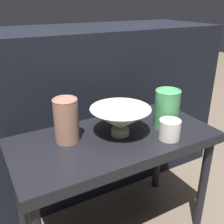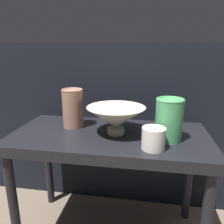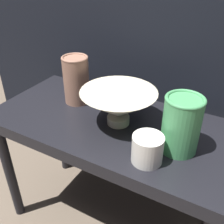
{
  "view_description": "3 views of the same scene",
  "coord_description": "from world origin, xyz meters",
  "px_view_note": "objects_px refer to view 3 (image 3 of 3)",
  "views": [
    {
      "loc": [
        -0.44,
        -0.76,
        0.96
      ],
      "look_at": [
        0.0,
        0.02,
        0.57
      ],
      "focal_mm": 42.0,
      "sensor_mm": 36.0,
      "label": 1
    },
    {
      "loc": [
        0.14,
        -0.8,
        0.8
      ],
      "look_at": [
        0.01,
        -0.01,
        0.57
      ],
      "focal_mm": 35.0,
      "sensor_mm": 36.0,
      "label": 2
    },
    {
      "loc": [
        0.34,
        -0.6,
        0.94
      ],
      "look_at": [
        0.02,
        -0.02,
        0.53
      ],
      "focal_mm": 42.0,
      "sensor_mm": 36.0,
      "label": 3
    }
  ],
  "objects_px": {
    "vase_textured_left": "(76,79)",
    "vase_colorful_right": "(181,124)",
    "bowl": "(119,104)",
    "cup": "(147,149)"
  },
  "relations": [
    {
      "from": "vase_colorful_right",
      "to": "bowl",
      "type": "bearing_deg",
      "value": 170.38
    },
    {
      "from": "vase_colorful_right",
      "to": "cup",
      "type": "relative_size",
      "value": 1.98
    },
    {
      "from": "bowl",
      "to": "cup",
      "type": "bearing_deg",
      "value": -39.64
    },
    {
      "from": "bowl",
      "to": "vase_textured_left",
      "type": "xyz_separation_m",
      "value": [
        -0.19,
        0.05,
        0.02
      ]
    },
    {
      "from": "bowl",
      "to": "vase_textured_left",
      "type": "height_order",
      "value": "vase_textured_left"
    },
    {
      "from": "vase_textured_left",
      "to": "vase_colorful_right",
      "type": "height_order",
      "value": "vase_textured_left"
    },
    {
      "from": "vase_colorful_right",
      "to": "cup",
      "type": "height_order",
      "value": "vase_colorful_right"
    },
    {
      "from": "vase_colorful_right",
      "to": "cup",
      "type": "distance_m",
      "value": 0.11
    },
    {
      "from": "vase_textured_left",
      "to": "vase_colorful_right",
      "type": "bearing_deg",
      "value": -12.29
    },
    {
      "from": "vase_textured_left",
      "to": "vase_colorful_right",
      "type": "relative_size",
      "value": 1.05
    }
  ]
}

